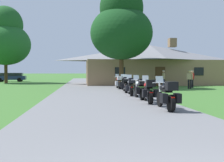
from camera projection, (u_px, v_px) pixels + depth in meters
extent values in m
plane|color=#386628|center=(96.00, 90.00, 21.99)|extent=(500.00, 500.00, 0.00)
cube|color=slate|center=(97.00, 91.00, 20.01)|extent=(6.40, 80.00, 0.06)
cylinder|color=black|center=(160.00, 99.00, 10.84)|extent=(0.12, 0.64, 0.64)
cylinder|color=black|center=(171.00, 103.00, 9.40)|extent=(0.16, 0.64, 0.64)
cube|color=silver|center=(165.00, 100.00, 10.10)|extent=(0.27, 0.56, 0.30)
ellipsoid|color=black|center=(163.00, 88.00, 10.34)|extent=(0.31, 0.52, 0.26)
cube|color=black|center=(167.00, 91.00, 9.89)|extent=(0.29, 0.52, 0.10)
cylinder|color=silver|center=(160.00, 83.00, 10.77)|extent=(0.66, 0.04, 0.03)
cylinder|color=silver|center=(160.00, 91.00, 10.82)|extent=(0.06, 0.24, 0.73)
cube|color=#B2BCC6|center=(159.00, 79.00, 10.87)|extent=(0.32, 0.11, 0.27)
sphere|color=silver|center=(160.00, 86.00, 10.78)|extent=(0.11, 0.11, 0.11)
cube|color=black|center=(172.00, 86.00, 9.33)|extent=(0.40, 0.37, 0.32)
cube|color=red|center=(173.00, 98.00, 9.18)|extent=(0.14, 0.03, 0.06)
cylinder|color=silver|center=(172.00, 105.00, 9.74)|extent=(0.08, 0.55, 0.07)
cube|color=black|center=(164.00, 98.00, 9.42)|extent=(0.21, 0.40, 0.36)
cube|color=black|center=(177.00, 98.00, 9.47)|extent=(0.21, 0.40, 0.36)
cylinder|color=black|center=(145.00, 94.00, 13.08)|extent=(0.17, 0.65, 0.64)
cylinder|color=black|center=(150.00, 97.00, 11.64)|extent=(0.21, 0.65, 0.64)
cube|color=silver|center=(148.00, 95.00, 12.34)|extent=(0.31, 0.58, 0.30)
ellipsoid|color=maroon|center=(147.00, 85.00, 12.58)|extent=(0.35, 0.54, 0.26)
cube|color=black|center=(149.00, 87.00, 12.13)|extent=(0.33, 0.54, 0.10)
cylinder|color=silver|center=(146.00, 81.00, 13.02)|extent=(0.66, 0.09, 0.03)
cylinder|color=silver|center=(146.00, 87.00, 13.07)|extent=(0.08, 0.24, 0.73)
cube|color=#B2BCC6|center=(145.00, 78.00, 13.11)|extent=(0.33, 0.14, 0.27)
sphere|color=silver|center=(146.00, 84.00, 13.02)|extent=(0.11, 0.11, 0.11)
cube|color=black|center=(151.00, 83.00, 11.57)|extent=(0.43, 0.39, 0.32)
cube|color=red|center=(151.00, 93.00, 11.41)|extent=(0.14, 0.04, 0.06)
cylinder|color=silver|center=(152.00, 99.00, 11.97)|extent=(0.12, 0.55, 0.07)
cube|color=black|center=(145.00, 93.00, 11.68)|extent=(0.23, 0.42, 0.36)
cube|color=black|center=(156.00, 93.00, 11.69)|extent=(0.23, 0.42, 0.36)
cylinder|color=black|center=(136.00, 92.00, 14.87)|extent=(0.12, 0.64, 0.64)
cylinder|color=black|center=(142.00, 94.00, 13.44)|extent=(0.16, 0.64, 0.64)
cube|color=silver|center=(139.00, 92.00, 14.13)|extent=(0.27, 0.56, 0.30)
ellipsoid|color=#B2B5BC|center=(138.00, 83.00, 14.37)|extent=(0.31, 0.52, 0.26)
cube|color=black|center=(140.00, 85.00, 13.92)|extent=(0.29, 0.52, 0.10)
cylinder|color=silver|center=(137.00, 80.00, 14.80)|extent=(0.66, 0.04, 0.03)
cylinder|color=silver|center=(136.00, 86.00, 14.85)|extent=(0.06, 0.24, 0.73)
cube|color=#B2BCC6|center=(136.00, 77.00, 14.90)|extent=(0.32, 0.11, 0.27)
sphere|color=silver|center=(137.00, 82.00, 14.81)|extent=(0.11, 0.11, 0.11)
cube|color=black|center=(143.00, 82.00, 13.37)|extent=(0.40, 0.36, 0.32)
cube|color=red|center=(143.00, 90.00, 13.21)|extent=(0.14, 0.03, 0.06)
cylinder|color=silver|center=(143.00, 95.00, 13.78)|extent=(0.08, 0.55, 0.07)
cube|color=black|center=(137.00, 90.00, 13.45)|extent=(0.20, 0.40, 0.36)
cube|color=black|center=(147.00, 90.00, 13.51)|extent=(0.20, 0.40, 0.36)
cylinder|color=black|center=(129.00, 89.00, 16.99)|extent=(0.16, 0.65, 0.64)
cylinder|color=black|center=(132.00, 91.00, 15.55)|extent=(0.20, 0.65, 0.64)
cube|color=silver|center=(130.00, 89.00, 16.25)|extent=(0.30, 0.58, 0.30)
ellipsoid|color=#B2B5BC|center=(130.00, 82.00, 16.49)|extent=(0.34, 0.54, 0.26)
cube|color=black|center=(131.00, 84.00, 16.04)|extent=(0.32, 0.54, 0.10)
cylinder|color=silver|center=(129.00, 79.00, 16.93)|extent=(0.66, 0.08, 0.03)
cylinder|color=silver|center=(129.00, 84.00, 16.98)|extent=(0.08, 0.24, 0.73)
cube|color=#B2BCC6|center=(129.00, 77.00, 17.02)|extent=(0.33, 0.13, 0.27)
sphere|color=silver|center=(129.00, 81.00, 16.93)|extent=(0.11, 0.11, 0.11)
cube|color=black|center=(132.00, 80.00, 15.48)|extent=(0.43, 0.39, 0.32)
cube|color=red|center=(132.00, 87.00, 15.33)|extent=(0.14, 0.04, 0.06)
cylinder|color=silver|center=(133.00, 92.00, 15.88)|extent=(0.11, 0.55, 0.07)
cube|color=black|center=(127.00, 88.00, 15.59)|extent=(0.23, 0.41, 0.36)
cube|color=black|center=(136.00, 88.00, 15.61)|extent=(0.23, 0.41, 0.36)
cylinder|color=black|center=(125.00, 87.00, 19.36)|extent=(0.17, 0.65, 0.64)
cylinder|color=black|center=(126.00, 88.00, 17.92)|extent=(0.22, 0.65, 0.64)
cube|color=silver|center=(125.00, 87.00, 18.62)|extent=(0.32, 0.58, 0.30)
ellipsoid|color=gold|center=(125.00, 81.00, 18.86)|extent=(0.35, 0.55, 0.26)
cube|color=black|center=(126.00, 82.00, 18.40)|extent=(0.33, 0.55, 0.10)
cylinder|color=silver|center=(125.00, 78.00, 19.29)|extent=(0.66, 0.10, 0.03)
cylinder|color=silver|center=(125.00, 82.00, 19.35)|extent=(0.08, 0.24, 0.73)
cube|color=#B2BCC6|center=(125.00, 76.00, 19.39)|extent=(0.33, 0.14, 0.27)
sphere|color=silver|center=(125.00, 80.00, 19.30)|extent=(0.11, 0.11, 0.11)
cube|color=black|center=(126.00, 79.00, 17.85)|extent=(0.43, 0.40, 0.32)
cube|color=red|center=(126.00, 85.00, 17.69)|extent=(0.14, 0.04, 0.06)
cylinder|color=silver|center=(128.00, 90.00, 18.24)|extent=(0.13, 0.55, 0.07)
cube|color=black|center=(122.00, 86.00, 17.96)|extent=(0.24, 0.42, 0.36)
cube|color=black|center=(130.00, 86.00, 17.97)|extent=(0.24, 0.42, 0.36)
cylinder|color=black|center=(123.00, 86.00, 21.41)|extent=(0.16, 0.65, 0.64)
cylinder|color=black|center=(124.00, 87.00, 19.97)|extent=(0.20, 0.65, 0.64)
cube|color=silver|center=(124.00, 85.00, 20.67)|extent=(0.30, 0.58, 0.30)
ellipsoid|color=#195B33|center=(123.00, 80.00, 20.91)|extent=(0.34, 0.54, 0.26)
cube|color=black|center=(124.00, 81.00, 20.45)|extent=(0.32, 0.54, 0.10)
cylinder|color=silver|center=(123.00, 77.00, 21.34)|extent=(0.66, 0.08, 0.03)
cylinder|color=silver|center=(123.00, 81.00, 21.39)|extent=(0.08, 0.24, 0.73)
cube|color=#B2BCC6|center=(123.00, 76.00, 21.44)|extent=(0.33, 0.13, 0.27)
sphere|color=silver|center=(123.00, 79.00, 21.35)|extent=(0.11, 0.11, 0.11)
cube|color=black|center=(124.00, 79.00, 19.90)|extent=(0.43, 0.39, 0.32)
cube|color=red|center=(125.00, 84.00, 19.74)|extent=(0.14, 0.04, 0.06)
cylinder|color=silver|center=(126.00, 88.00, 20.30)|extent=(0.11, 0.55, 0.07)
cube|color=black|center=(121.00, 84.00, 20.00)|extent=(0.23, 0.41, 0.36)
cube|color=black|center=(128.00, 84.00, 20.02)|extent=(0.23, 0.41, 0.36)
cylinder|color=black|center=(117.00, 85.00, 23.27)|extent=(0.11, 0.64, 0.64)
cylinder|color=black|center=(120.00, 85.00, 21.84)|extent=(0.16, 0.64, 0.64)
cube|color=silver|center=(118.00, 84.00, 22.53)|extent=(0.26, 0.56, 0.30)
ellipsoid|color=maroon|center=(118.00, 79.00, 22.78)|extent=(0.30, 0.52, 0.26)
cube|color=black|center=(119.00, 80.00, 22.32)|extent=(0.28, 0.52, 0.10)
cylinder|color=silver|center=(117.00, 77.00, 23.21)|extent=(0.66, 0.03, 0.03)
cylinder|color=silver|center=(117.00, 81.00, 23.26)|extent=(0.06, 0.24, 0.73)
cube|color=#B2BCC6|center=(117.00, 75.00, 23.30)|extent=(0.32, 0.11, 0.27)
sphere|color=silver|center=(117.00, 79.00, 23.21)|extent=(0.11, 0.11, 0.11)
cube|color=#B7B7BC|center=(120.00, 78.00, 21.77)|extent=(0.40, 0.36, 0.32)
cube|color=red|center=(120.00, 83.00, 21.62)|extent=(0.14, 0.03, 0.06)
cylinder|color=silver|center=(121.00, 86.00, 22.18)|extent=(0.07, 0.55, 0.07)
cube|color=#B7B7BC|center=(117.00, 83.00, 21.85)|extent=(0.20, 0.40, 0.36)
cube|color=#B7B7BC|center=(123.00, 83.00, 21.92)|extent=(0.20, 0.40, 0.36)
cube|color=#896B4C|center=(150.00, 73.00, 32.03)|extent=(15.86, 8.35, 2.90)
pyramid|color=slate|center=(150.00, 53.00, 31.94)|extent=(16.81, 8.85, 1.98)
cube|color=brown|center=(172.00, 43.00, 32.23)|extent=(0.90, 0.90, 1.10)
cube|color=#472D19|center=(160.00, 76.00, 27.87)|extent=(1.10, 0.08, 2.10)
cube|color=black|center=(120.00, 71.00, 27.34)|extent=(1.10, 0.06, 0.90)
cube|color=black|center=(199.00, 71.00, 28.37)|extent=(1.10, 0.06, 0.90)
cylinder|color=navy|center=(164.00, 83.00, 25.03)|extent=(0.14, 0.14, 0.86)
cylinder|color=navy|center=(163.00, 83.00, 25.21)|extent=(0.14, 0.14, 0.86)
cube|color=tan|center=(164.00, 76.00, 25.09)|extent=(0.26, 0.38, 0.56)
cylinder|color=tan|center=(164.00, 76.00, 24.86)|extent=(0.09, 0.09, 0.58)
cylinder|color=tan|center=(163.00, 76.00, 25.32)|extent=(0.09, 0.09, 0.58)
sphere|color=tan|center=(164.00, 72.00, 25.08)|extent=(0.21, 0.21, 0.21)
cylinder|color=#B2AD99|center=(164.00, 71.00, 25.07)|extent=(0.22, 0.22, 0.05)
cylinder|color=black|center=(193.00, 83.00, 24.96)|extent=(0.14, 0.14, 0.86)
cylinder|color=black|center=(192.00, 83.00, 25.14)|extent=(0.14, 0.14, 0.86)
cube|color=#A8231E|center=(192.00, 76.00, 25.03)|extent=(0.25, 0.38, 0.56)
cylinder|color=#A8231E|center=(193.00, 76.00, 24.80)|extent=(0.09, 0.09, 0.58)
cylinder|color=#A8231E|center=(192.00, 76.00, 25.26)|extent=(0.09, 0.09, 0.58)
sphere|color=tan|center=(193.00, 72.00, 25.01)|extent=(0.21, 0.21, 0.21)
cylinder|color=#B2AD99|center=(193.00, 71.00, 25.01)|extent=(0.22, 0.22, 0.05)
cylinder|color=black|center=(191.00, 84.00, 23.01)|extent=(0.14, 0.14, 0.86)
cylinder|color=black|center=(189.00, 84.00, 23.10)|extent=(0.14, 0.14, 0.86)
cube|color=tan|center=(190.00, 76.00, 23.03)|extent=(0.42, 0.39, 0.56)
cylinder|color=tan|center=(192.00, 77.00, 22.91)|extent=(0.09, 0.09, 0.58)
cylinder|color=tan|center=(187.00, 77.00, 23.15)|extent=(0.09, 0.09, 0.58)
sphere|color=tan|center=(190.00, 72.00, 23.01)|extent=(0.21, 0.21, 0.21)
cylinder|color=#B2AD99|center=(190.00, 71.00, 23.01)|extent=(0.22, 0.22, 0.05)
cylinder|color=#422D19|center=(6.00, 70.00, 35.09)|extent=(0.44, 0.44, 3.49)
ellipsoid|color=#1E5623|center=(6.00, 44.00, 34.96)|extent=(6.72, 6.72, 5.71)
ellipsoid|color=#1B4E20|center=(5.00, 25.00, 34.87)|extent=(4.70, 4.70, 5.04)
cylinder|color=#422D19|center=(121.00, 69.00, 24.30)|extent=(0.44, 0.44, 3.59)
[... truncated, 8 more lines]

